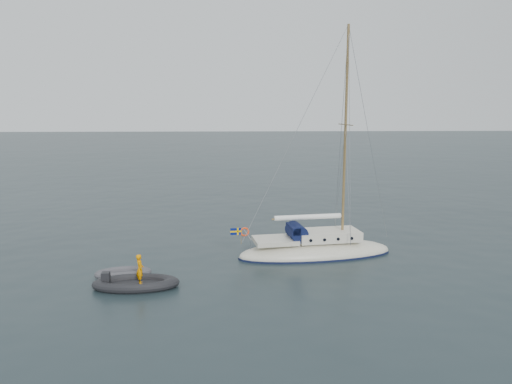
{
  "coord_description": "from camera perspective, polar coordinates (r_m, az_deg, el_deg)",
  "views": [
    {
      "loc": [
        -1.92,
        -27.84,
        8.92
      ],
      "look_at": [
        -0.71,
        0.0,
        4.1
      ],
      "focal_mm": 35.0,
      "sensor_mm": 36.0,
      "label": 1
    }
  ],
  "objects": [
    {
      "name": "rib",
      "position": [
        25.86,
        -13.6,
        -10.02
      ],
      "size": [
        4.31,
        1.96,
        1.73
      ],
      "rotation": [
        0.0,
        0.0,
        0.04
      ],
      "color": "black",
      "rests_on": "ground"
    },
    {
      "name": "dinghy",
      "position": [
        27.64,
        -14.94,
        -8.95
      ],
      "size": [
        2.95,
        1.33,
        0.42
      ],
      "rotation": [
        0.0,
        0.0,
        0.18
      ],
      "color": "#47474B",
      "rests_on": "ground"
    },
    {
      "name": "sailboat",
      "position": [
        30.3,
        6.85,
        -5.28
      ],
      "size": [
        9.91,
        2.97,
        14.11
      ],
      "rotation": [
        0.0,
        0.0,
        0.15
      ],
      "color": "silver",
      "rests_on": "ground"
    },
    {
      "name": "ground",
      "position": [
        29.3,
        1.39,
        -7.91
      ],
      "size": [
        300.0,
        300.0,
        0.0
      ],
      "primitive_type": "plane",
      "color": "black",
      "rests_on": "ground"
    }
  ]
}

